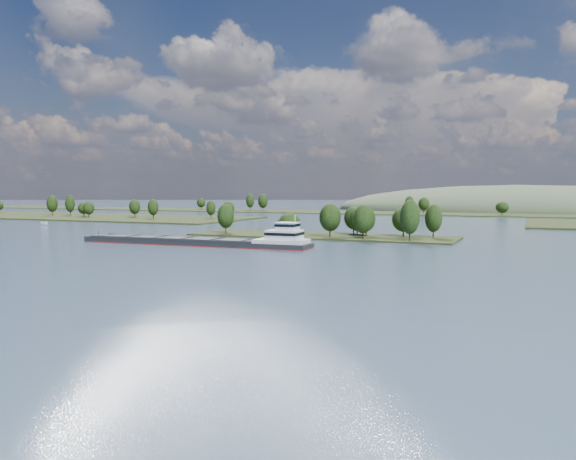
% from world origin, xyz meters
% --- Properties ---
extents(ground, '(1800.00, 1800.00, 0.00)m').
position_xyz_m(ground, '(0.00, 120.00, 0.00)').
color(ground, '#394B64').
rests_on(ground, ground).
extents(tree_island, '(100.00, 30.35, 14.97)m').
position_xyz_m(tree_island, '(7.36, 179.02, 4.06)').
color(tree_island, black).
rests_on(tree_island, ground).
extents(left_bank, '(300.00, 80.00, 15.03)m').
position_xyz_m(left_bank, '(-229.12, 260.06, 0.96)').
color(left_bank, black).
rests_on(left_bank, ground).
extents(back_shoreline, '(900.00, 60.00, 15.82)m').
position_xyz_m(back_shoreline, '(8.37, 399.69, 0.72)').
color(back_shoreline, black).
rests_on(back_shoreline, ground).
extents(hill_west, '(320.00, 160.00, 44.00)m').
position_xyz_m(hill_west, '(60.00, 500.00, 0.00)').
color(hill_west, '#3F4D35').
rests_on(hill_west, ground).
extents(cargo_barge, '(80.11, 12.71, 10.79)m').
position_xyz_m(cargo_barge, '(-21.52, 134.74, 1.36)').
color(cargo_barge, black).
rests_on(cargo_barge, ground).
extents(motorboat, '(5.18, 2.18, 1.96)m').
position_xyz_m(motorboat, '(-151.38, 190.20, 0.98)').
color(motorboat, silver).
rests_on(motorboat, ground).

